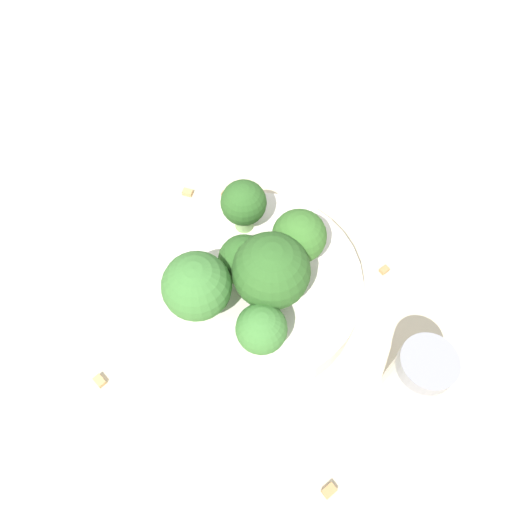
{
  "coord_description": "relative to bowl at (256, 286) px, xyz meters",
  "views": [
    {
      "loc": [
        -0.01,
        0.18,
        0.38
      ],
      "look_at": [
        0.0,
        0.0,
        0.06
      ],
      "focal_mm": 35.0,
      "sensor_mm": 36.0,
      "label": 1
    }
  ],
  "objects": [
    {
      "name": "bowl",
      "position": [
        0.0,
        0.0,
        0.0
      ],
      "size": [
        0.17,
        0.17,
        0.03
      ],
      "primitive_type": "cylinder",
      "color": "silver",
      "rests_on": "ground_plane"
    },
    {
      "name": "broccoli_floret_0",
      "position": [
        -0.01,
        0.02,
        0.05
      ],
      "size": [
        0.06,
        0.06,
        0.07
      ],
      "color": "#7A9E5B",
      "rests_on": "bowl"
    },
    {
      "name": "broccoli_floret_2",
      "position": [
        0.01,
        -0.05,
        0.05
      ],
      "size": [
        0.04,
        0.04,
        0.05
      ],
      "color": "#84AD66",
      "rests_on": "bowl"
    },
    {
      "name": "broccoli_floret_1",
      "position": [
        -0.01,
        0.05,
        0.04
      ],
      "size": [
        0.04,
        0.04,
        0.05
      ],
      "color": "#8EB770",
      "rests_on": "bowl"
    },
    {
      "name": "pepper_shaker",
      "position": [
        -0.12,
        0.07,
        0.02
      ],
      "size": [
        0.04,
        0.04,
        0.06
      ],
      "color": "silver",
      "rests_on": "ground_plane"
    },
    {
      "name": "almond_crumb_2",
      "position": [
        0.07,
        -0.1,
        -0.01
      ],
      "size": [
        0.01,
        0.01,
        0.01
      ],
      "primitive_type": "cube",
      "rotation": [
        0.0,
        0.0,
        6.04
      ],
      "color": "tan",
      "rests_on": "ground_plane"
    },
    {
      "name": "ground_plane",
      "position": [
        0.0,
        0.0,
        -0.02
      ],
      "size": [
        3.0,
        3.0,
        0.0
      ],
      "primitive_type": "plane",
      "color": "beige"
    },
    {
      "name": "almond_crumb_3",
      "position": [
        0.03,
        -0.1,
        -0.01
      ],
      "size": [
        0.01,
        0.01,
        0.01
      ],
      "primitive_type": "cube",
      "rotation": [
        0.0,
        0.0,
        5.94
      ],
      "color": "olive",
      "rests_on": "ground_plane"
    },
    {
      "name": "almond_crumb_1",
      "position": [
        -0.06,
        0.15,
        -0.01
      ],
      "size": [
        0.01,
        0.01,
        0.01
      ],
      "primitive_type": "cube",
      "rotation": [
        0.0,
        0.0,
        0.7
      ],
      "color": "#AD7F4C",
      "rests_on": "ground_plane"
    },
    {
      "name": "almond_crumb_4",
      "position": [
        0.12,
        0.08,
        -0.01
      ],
      "size": [
        0.01,
        0.01,
        0.01
      ],
      "primitive_type": "cube",
      "rotation": [
        0.0,
        0.0,
        5.52
      ],
      "color": "tan",
      "rests_on": "ground_plane"
    },
    {
      "name": "broccoli_floret_5",
      "position": [
        0.01,
        -0.0,
        0.04
      ],
      "size": [
        0.04,
        0.04,
        0.05
      ],
      "color": "#7A9E5B",
      "rests_on": "bowl"
    },
    {
      "name": "almond_crumb_0",
      "position": [
        -0.11,
        -0.03,
        -0.01
      ],
      "size": [
        0.01,
        0.01,
        0.01
      ],
      "primitive_type": "cube",
      "rotation": [
        0.0,
        0.0,
        0.68
      ],
      "color": "#AD7F4C",
      "rests_on": "ground_plane"
    },
    {
      "name": "broccoli_floret_3",
      "position": [
        -0.03,
        -0.02,
        0.05
      ],
      "size": [
        0.04,
        0.04,
        0.06
      ],
      "color": "#84AD66",
      "rests_on": "bowl"
    },
    {
      "name": "broccoli_floret_4",
      "position": [
        0.04,
        0.03,
        0.05
      ],
      "size": [
        0.05,
        0.05,
        0.06
      ],
      "color": "#8EB770",
      "rests_on": "bowl"
    }
  ]
}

